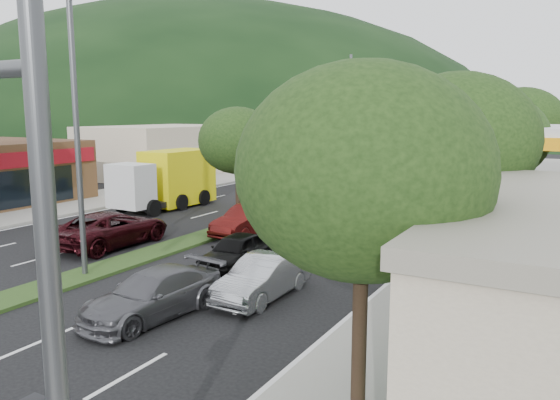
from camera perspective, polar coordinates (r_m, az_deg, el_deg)
The scene contains 22 objects.
sidewalk_right at distance 30.82m, azimuth 23.28°, elevation -2.40°, with size 5.00×90.00×0.15m, color gray.
sidewalk_left at distance 41.82m, azimuth -13.95°, elevation 0.95°, with size 6.00×90.00×0.15m, color gray.
median at distance 37.00m, azimuth 4.23°, elevation 0.13°, with size 1.60×56.00×0.12m, color #1D3413.
bldg_left_far at distance 52.23m, azimuth -12.11°, elevation 5.07°, with size 9.00×14.00×4.60m, color beige.
hill_far at distance 149.65m, azimuth -10.48°, elevation 6.79°, with size 176.00×132.00×82.00m, color black.
tree_r_a at distance 9.81m, azimuth 8.70°, elevation 2.95°, with size 4.60×4.60×6.63m.
tree_r_b at distance 17.49m, azimuth 18.05°, elevation 6.02°, with size 4.80×4.80×6.94m.
tree_r_c at distance 25.39m, azimuth 21.60°, elevation 6.02°, with size 4.40×4.40×6.48m.
tree_r_d at distance 35.31m, azimuth 23.88°, elevation 7.30°, with size 5.00×5.00×7.17m.
tree_r_e at distance 45.27m, azimuth 25.11°, elevation 7.09°, with size 4.60×4.60×6.71m.
tree_med_near at distance 27.83m, azimuth -4.46°, elevation 6.19°, with size 4.00×4.00×6.02m.
tree_med_far at distance 51.50m, azimuth 11.93°, elevation 8.03°, with size 4.80×4.80×6.94m.
streetlight_near at distance 20.10m, azimuth -20.15°, elevation 7.82°, with size 2.60×0.25×10.00m.
streetlight_mid at distance 41.05m, azimuth 7.58°, elevation 8.71°, with size 2.60×0.25×10.00m.
sedan_silver at distance 17.48m, azimuth -1.83°, elevation -8.11°, with size 1.42×4.08×1.35m, color #999CA0.
suv_maroon at distance 25.26m, azimuth -17.19°, elevation -2.87°, with size 2.56×5.56×1.54m, color black.
car_queue_a at distance 20.82m, azimuth -4.68°, elevation -5.35°, with size 1.54×3.83×1.31m, color black.
car_queue_b at distance 16.36m, azimuth -13.13°, elevation -9.58°, with size 1.87×4.61×1.34m, color #4E4E53.
car_queue_c at distance 26.29m, azimuth -3.36°, elevation -2.11°, with size 1.53×4.39×1.45m, color #430C0B.
car_queue_d at distance 28.62m, azimuth 10.71°, elevation -1.50°, with size 2.12×4.59×1.28m, color black.
box_truck at distance 34.27m, azimuth -11.55°, elevation 1.95°, with size 2.95×7.20×3.51m.
motorhome at distance 38.21m, azimuth 18.93°, elevation 2.70°, with size 3.84×9.45×3.53m.
Camera 1 is at (15.41, -5.13, 5.87)m, focal length 35.00 mm.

